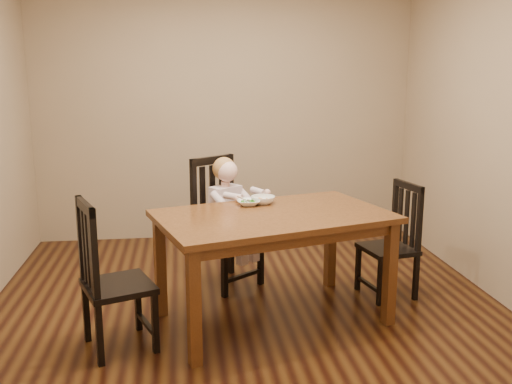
{
  "coord_description": "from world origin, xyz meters",
  "views": [
    {
      "loc": [
        -0.47,
        -4.09,
        1.82
      ],
      "look_at": [
        0.1,
        0.25,
        0.86
      ],
      "focal_mm": 40.0,
      "sensor_mm": 36.0,
      "label": 1
    }
  ],
  "objects": [
    {
      "name": "chair_right",
      "position": [
        1.2,
        0.13,
        0.44
      ],
      "size": [
        0.46,
        0.47,
        0.93
      ],
      "rotation": [
        0.0,
        0.0,
        1.78
      ],
      "color": "black",
      "rests_on": "room"
    },
    {
      "name": "dining_table",
      "position": [
        0.16,
        -0.22,
        0.71
      ],
      "size": [
        1.82,
        1.38,
        0.81
      ],
      "rotation": [
        0.0,
        0.0,
        0.29
      ],
      "color": "#44260F",
      "rests_on": "room"
    },
    {
      "name": "toddler",
      "position": [
        -0.11,
        0.52,
        0.67
      ],
      "size": [
        0.52,
        0.54,
        0.58
      ],
      "primitive_type": null,
      "rotation": [
        0.0,
        0.0,
        3.77
      ],
      "color": "silver",
      "rests_on": "chair_child"
    },
    {
      "name": "room",
      "position": [
        0.0,
        0.0,
        1.35
      ],
      "size": [
        4.01,
        4.01,
        2.71
      ],
      "color": "#48280F",
      "rests_on": "ground"
    },
    {
      "name": "chair_left",
      "position": [
        -0.96,
        -0.53,
        0.49
      ],
      "size": [
        0.55,
        0.56,
        1.01
      ],
      "rotation": [
        0.0,
        0.0,
        -1.21
      ],
      "color": "black",
      "rests_on": "room"
    },
    {
      "name": "bowl_veg",
      "position": [
        0.13,
        0.09,
        0.84
      ],
      "size": [
        0.24,
        0.24,
        0.06
      ],
      "primitive_type": "imported",
      "rotation": [
        0.0,
        0.0,
        -0.4
      ],
      "color": "white",
      "rests_on": "dining_table"
    },
    {
      "name": "fork",
      "position": [
        -0.02,
        0.02,
        0.85
      ],
      "size": [
        0.11,
        0.07,
        0.05
      ],
      "rotation": [
        0.0,
        0.0,
        1.03
      ],
      "color": "silver",
      "rests_on": "bowl_peas"
    },
    {
      "name": "bowl_peas",
      "position": [
        0.02,
        0.05,
        0.83
      ],
      "size": [
        0.18,
        0.18,
        0.04
      ],
      "primitive_type": "imported",
      "rotation": [
        0.0,
        0.0,
        -0.03
      ],
      "color": "white",
      "rests_on": "dining_table"
    },
    {
      "name": "chair_child",
      "position": [
        -0.14,
        0.57,
        0.52
      ],
      "size": [
        0.64,
        0.64,
        1.09
      ],
      "rotation": [
        0.0,
        0.0,
        3.77
      ],
      "color": "black",
      "rests_on": "room"
    }
  ]
}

